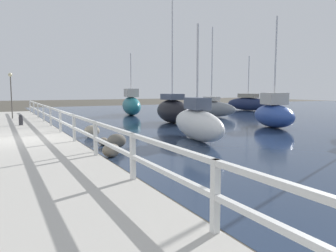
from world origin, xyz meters
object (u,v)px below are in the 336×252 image
Objects in this scene: sailboat_gray at (211,108)px; sailboat_blue at (274,114)px; dock_lamp at (11,85)px; sailboat_white at (197,123)px; sailboat_teal at (131,104)px; mooring_bollard at (21,120)px; sailboat_black at (172,110)px; sailboat_navy at (248,103)px.

sailboat_blue is at bearing -117.44° from sailboat_gray.
dock_lamp is 13.94m from sailboat_white.
sailboat_gray is at bearing 62.60° from sailboat_white.
sailboat_gray reaches higher than sailboat_teal.
mooring_bollard is 0.09× the size of sailboat_blue.
sailboat_gray is 6.09m from sailboat_black.
dock_lamp is 0.60× the size of sailboat_white.
sailboat_navy is 1.09× the size of sailboat_teal.
sailboat_navy is 0.81× the size of sailboat_gray.
sailboat_white reaches higher than mooring_bollard.
sailboat_blue is at bearing -61.31° from sailboat_teal.
sailboat_black is at bearing 145.19° from sailboat_blue.
sailboat_gray reaches higher than mooring_bollard.
sailboat_black is at bearing -79.03° from sailboat_teal.
sailboat_blue reaches higher than dock_lamp.
sailboat_white is 7.46m from sailboat_black.
mooring_bollard is 23.64m from sailboat_navy.
sailboat_black is (-5.27, -3.06, 0.16)m from sailboat_gray.
sailboat_black reaches higher than sailboat_teal.
dock_lamp is at bearing 129.59° from sailboat_white.
sailboat_gray is (-8.10, -4.85, -0.06)m from sailboat_navy.
sailboat_teal is at bearing 90.52° from sailboat_black.
sailboat_teal is 1.05× the size of sailboat_white.
sailboat_navy reaches higher than sailboat_teal.
sailboat_blue reaches higher than sailboat_teal.
sailboat_navy is at bearing 12.94° from sailboat_teal.
sailboat_black reaches higher than sailboat_navy.
sailboat_black is at bearing -168.02° from sailboat_gray.
sailboat_navy is at bearing 18.43° from mooring_bollard.
mooring_bollard is 0.08× the size of sailboat_gray.
sailboat_gray is 12.75m from sailboat_white.
sailboat_gray reaches higher than sailboat_navy.
sailboat_blue reaches higher than sailboat_white.
sailboat_white is (6.49, -7.44, 0.18)m from mooring_bollard.
sailboat_teal is 0.63× the size of sailboat_black.
sailboat_blue is (-9.42, -12.91, 0.03)m from sailboat_navy.
sailboat_black is (-0.10, -7.62, -0.06)m from sailboat_teal.
sailboat_gray is at bearing 31.39° from sailboat_black.
sailboat_black is 6.37m from sailboat_blue.
sailboat_gray is 1.14× the size of sailboat_blue.
sailboat_black is (9.29, -5.09, -1.63)m from dock_lamp.
sailboat_navy is (22.43, 7.47, 0.20)m from mooring_bollard.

